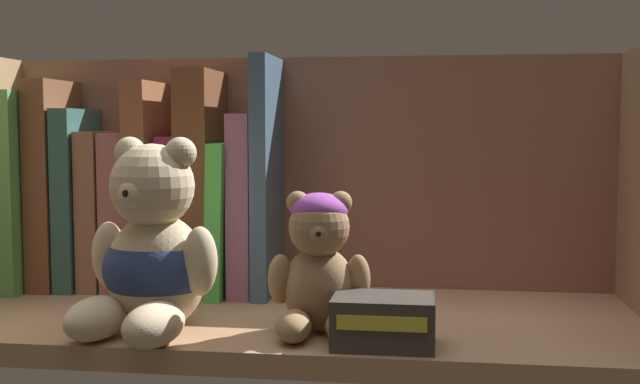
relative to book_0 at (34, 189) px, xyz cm
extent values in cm
cube|color=#A87F5B|center=(29.79, -9.76, -11.57)|extent=(65.29, 26.48, 2.00)
cube|color=#8A5A47|center=(29.79, 4.07, 0.88)|extent=(67.69, 1.20, 26.91)
cube|color=#5DAF5B|center=(0.00, 0.00, 0.00)|extent=(2.73, 14.53, 21.15)
cube|color=brown|center=(2.90, 0.00, 0.60)|extent=(2.68, 10.95, 22.35)
cube|color=#305E59|center=(5.51, 0.00, -0.92)|extent=(2.12, 10.46, 19.31)
cube|color=#94684F|center=(7.92, 0.00, -2.12)|extent=(2.28, 9.44, 16.91)
cube|color=#AA6767|center=(10.79, 0.00, -2.19)|extent=(3.06, 9.02, 16.77)
cube|color=#935938|center=(13.75, 0.00, 0.47)|extent=(2.79, 11.52, 22.13)
cube|color=#B22D6D|center=(16.32, 0.00, -2.40)|extent=(2.86, 9.07, 16.41)
cube|color=brown|center=(19.38, 0.00, 1.05)|extent=(3.41, 11.03, 23.25)
cube|color=#4EC54C|center=(22.12, 0.00, -2.70)|extent=(2.10, 13.78, 15.79)
cube|color=#9F5E7D|center=(24.33, 0.00, -1.22)|extent=(2.34, 11.62, 18.70)
cube|color=#3E5871|center=(26.54, 0.00, 1.72)|extent=(1.68, 12.63, 24.58)
ellipsoid|color=beige|center=(20.11, -17.03, -5.54)|extent=(8.55, 7.85, 10.06)
sphere|color=beige|center=(20.00, -17.52, 1.86)|extent=(7.16, 7.16, 7.16)
sphere|color=beige|center=(17.67, -16.46, 4.65)|extent=(2.68, 2.68, 2.68)
sphere|color=beige|center=(22.55, -17.61, 4.65)|extent=(2.68, 2.68, 2.68)
sphere|color=beige|center=(19.41, -19.99, 1.43)|extent=(2.68, 2.68, 2.68)
sphere|color=black|center=(19.20, -20.91, 1.50)|extent=(0.94, 0.94, 0.94)
ellipsoid|color=beige|center=(16.32, -21.05, -8.78)|extent=(5.46, 7.45, 3.58)
ellipsoid|color=beige|center=(21.71, -22.32, -8.78)|extent=(5.46, 7.45, 3.58)
ellipsoid|color=beige|center=(15.59, -16.48, -4.28)|extent=(3.50, 3.50, 5.81)
ellipsoid|color=beige|center=(24.40, -18.56, -4.28)|extent=(3.50, 3.50, 5.81)
ellipsoid|color=navy|center=(20.11, -17.03, -5.29)|extent=(9.26, 8.55, 7.04)
ellipsoid|color=#93704C|center=(33.97, -15.64, -6.92)|extent=(6.20, 5.69, 7.30)
sphere|color=#93704C|center=(34.01, -16.01, -1.56)|extent=(5.19, 5.19, 5.19)
sphere|color=#93704C|center=(32.17, -15.86, 0.47)|extent=(1.95, 1.95, 1.95)
sphere|color=#93704C|center=(35.77, -15.42, 0.47)|extent=(1.95, 1.95, 1.95)
sphere|color=#9B754E|center=(34.23, -17.83, -1.87)|extent=(1.95, 1.95, 1.95)
sphere|color=black|center=(34.32, -18.51, -1.82)|extent=(0.68, 0.68, 0.68)
ellipsoid|color=#93704C|center=(32.39, -19.33, -9.28)|extent=(3.48, 5.18, 2.59)
ellipsoid|color=#93704C|center=(36.38, -18.84, -9.28)|extent=(3.48, 5.18, 2.59)
ellipsoid|color=#93704C|center=(30.75, -16.40, -6.01)|extent=(2.35, 2.35, 4.22)
ellipsoid|color=#93704C|center=(37.27, -15.61, -6.01)|extent=(2.35, 2.35, 4.22)
ellipsoid|color=purple|center=(33.97, -15.64, -0.13)|extent=(4.93, 4.93, 2.85)
cube|color=#38332D|center=(39.70, -19.49, -8.56)|extent=(8.09, 5.54, 4.02)
cube|color=gold|center=(39.70, -22.34, -8.06)|extent=(6.87, 0.16, 1.12)
camera|label=1|loc=(43.26, -80.98, 6.78)|focal=44.17mm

